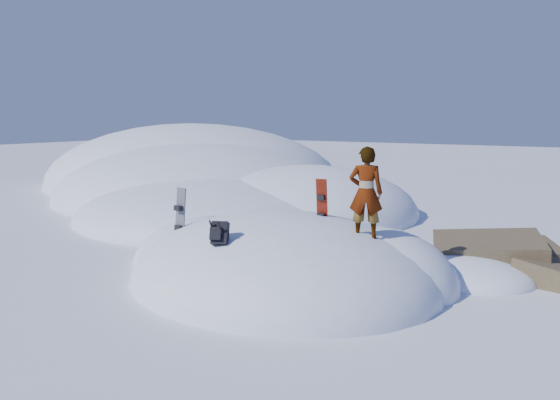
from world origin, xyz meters
The scene contains 9 objects.
ground centered at (0.00, 0.00, 0.00)m, with size 120.00×120.00×0.00m, color white.
snow_mound centered at (-0.17, 0.24, 0.00)m, with size 8.00×6.00×3.00m.
snow_ridge centered at (-10.43, 9.85, 0.00)m, with size 21.50×18.50×6.40m.
rock_outcrop centered at (3.72, 3.01, 0.01)m, with size 4.68×4.41×1.68m.
snowboard_red centered at (0.65, 0.59, 1.59)m, with size 0.25×0.18×1.33m.
snowboard_dark centered at (-2.25, -0.75, 1.26)m, with size 0.30×0.22×1.49m.
backpack centered at (-0.28, -1.81, 1.38)m, with size 0.44×0.49×0.52m.
gear_pile centered at (-2.87, -0.82, 0.11)m, with size 0.87×0.78×0.23m.
person centered at (1.88, 0.08, 2.09)m, with size 0.66×0.43×1.81m, color slate.
Camera 1 is at (6.06, -9.77, 3.58)m, focal length 35.00 mm.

